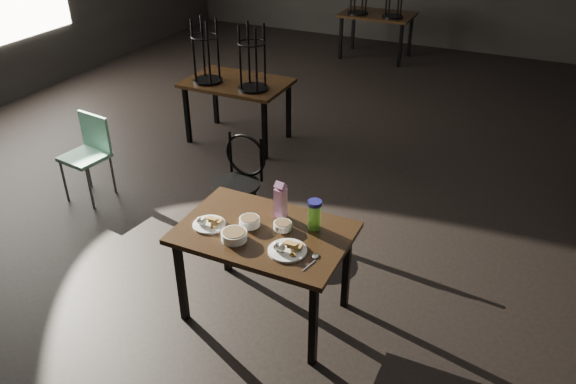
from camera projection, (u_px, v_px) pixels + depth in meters
The scene contains 13 objects.
main_table at pixel (264, 240), 3.97m from camera, with size 1.20×0.80×0.75m.
plate_left at pixel (209, 223), 3.97m from camera, with size 0.23×0.23×0.08m.
plate_right at pixel (287, 249), 3.70m from camera, with size 0.26×0.26×0.09m.
bowl_near at pixel (249, 221), 3.97m from camera, with size 0.15×0.15×0.06m.
bowl_far at pixel (282, 226), 3.93m from camera, with size 0.13×0.13×0.05m.
bowl_big at pixel (234, 235), 3.82m from camera, with size 0.18×0.18×0.06m.
juice_carton at pixel (281, 201), 4.01m from camera, with size 0.08×0.08×0.29m.
water_bottle at pixel (314, 214), 3.90m from camera, with size 0.13×0.13×0.22m.
spoon at pixel (314, 257), 3.66m from camera, with size 0.06×0.21×0.01m.
bentwood_chair at pixel (240, 176), 5.04m from camera, with size 0.43×0.43×0.90m.
school_chair at pixel (89, 149), 5.56m from camera, with size 0.44×0.44×0.85m.
bg_table_left at pixel (235, 82), 6.53m from camera, with size 1.20×0.80×1.48m.
bg_table_far at pixel (377, 14), 9.40m from camera, with size 1.20×0.80×1.48m.
Camera 1 is at (1.78, -4.45, 2.99)m, focal length 35.00 mm.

